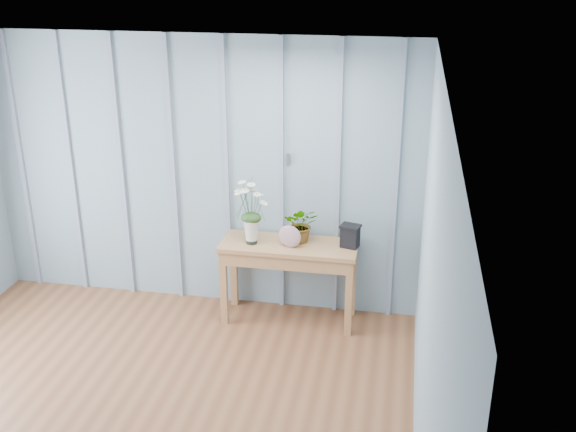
% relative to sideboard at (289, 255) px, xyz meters
% --- Properties ---
extents(room_shell, '(4.00, 4.50, 2.50)m').
position_rel_sideboard_xyz_m(room_shell, '(-0.86, -1.08, 1.35)').
color(room_shell, '#839AA9').
rests_on(room_shell, ground).
extents(sideboard, '(1.20, 0.45, 0.75)m').
position_rel_sideboard_xyz_m(sideboard, '(0.00, 0.00, 0.00)').
color(sideboard, '#A06F43').
rests_on(sideboard, ground).
extents(daisy_vase, '(0.44, 0.33, 0.62)m').
position_rel_sideboard_xyz_m(daisy_vase, '(-0.32, -0.05, 0.50)').
color(daisy_vase, black).
rests_on(daisy_vase, sideboard).
extents(spider_plant, '(0.32, 0.28, 0.33)m').
position_rel_sideboard_xyz_m(spider_plant, '(0.10, 0.07, 0.28)').
color(spider_plant, '#1D3D16').
rests_on(spider_plant, sideboard).
extents(felt_disc_vessel, '(0.21, 0.10, 0.20)m').
position_rel_sideboard_xyz_m(felt_disc_vessel, '(0.02, -0.07, 0.22)').
color(felt_disc_vessel, '#7F3D5D').
rests_on(felt_disc_vessel, sideboard).
extents(carved_box, '(0.19, 0.17, 0.20)m').
position_rel_sideboard_xyz_m(carved_box, '(0.53, 0.03, 0.22)').
color(carved_box, black).
rests_on(carved_box, sideboard).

